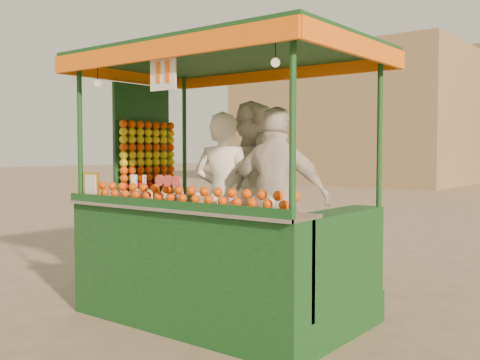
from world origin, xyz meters
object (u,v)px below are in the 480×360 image
Objects in this scene: vendor_middle at (255,190)px; juice_cart at (211,232)px; vendor_left at (224,197)px; vendor_right at (277,199)px.

juice_cart is at bearing 123.88° from vendor_middle.
vendor_right is at bearing 163.05° from vendor_left.
vendor_left is at bearing 103.51° from juice_cart.
vendor_left is at bearing 110.57° from vendor_middle.
vendor_left is 0.98× the size of vendor_right.
juice_cart is 1.55× the size of vendor_middle.
juice_cart reaches higher than vendor_left.
juice_cart is at bearing 11.99° from vendor_right.
vendor_left is 0.93× the size of vendor_middle.
vendor_left is 0.36m from vendor_middle.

